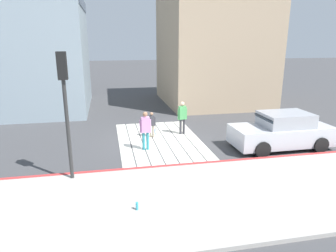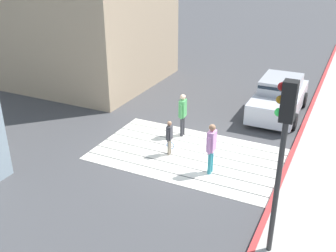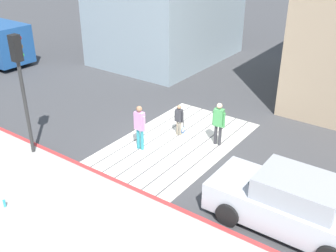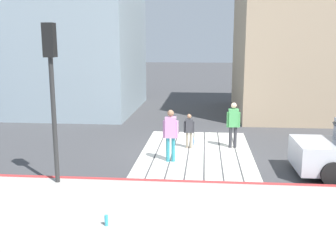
# 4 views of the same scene
# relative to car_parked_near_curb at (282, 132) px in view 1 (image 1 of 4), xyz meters

# --- Properties ---
(ground_plane) EXTENTS (120.00, 120.00, 0.00)m
(ground_plane) POSITION_rel_car_parked_near_curb_xyz_m (2.00, 5.05, -0.73)
(ground_plane) COLOR #424244
(crosswalk_stripes) EXTENTS (6.40, 3.80, 0.01)m
(crosswalk_stripes) POSITION_rel_car_parked_near_curb_xyz_m (2.00, 5.05, -0.73)
(crosswalk_stripes) COLOR silver
(crosswalk_stripes) RESTS_ON ground
(sidewalk_west) EXTENTS (4.80, 40.00, 0.12)m
(sidewalk_west) POSITION_rel_car_parked_near_curb_xyz_m (-3.60, 5.05, -0.67)
(sidewalk_west) COLOR #ADA8A0
(sidewalk_west) RESTS_ON ground
(curb_painted) EXTENTS (0.16, 40.00, 0.13)m
(curb_painted) POSITION_rel_car_parked_near_curb_xyz_m (-1.25, 5.05, -0.67)
(curb_painted) COLOR #BC3333
(curb_painted) RESTS_ON ground
(building_far_north) EXTENTS (8.00, 6.03, 12.50)m
(building_far_north) POSITION_rel_car_parked_near_curb_xyz_m (10.50, 11.61, 5.52)
(building_far_north) COLOR #8C9EA8
(building_far_north) RESTS_ON ground
(building_far_south) EXTENTS (8.00, 7.04, 8.18)m
(building_far_south) POSITION_rel_car_parked_near_curb_xyz_m (10.50, -0.42, 3.36)
(building_far_south) COLOR tan
(building_far_south) RESTS_ON ground
(car_parked_near_curb) EXTENTS (2.01, 4.31, 1.57)m
(car_parked_near_curb) POSITION_rel_car_parked_near_curb_xyz_m (0.00, 0.00, 0.00)
(car_parked_near_curb) COLOR silver
(car_parked_near_curb) RESTS_ON ground
(traffic_light_corner) EXTENTS (0.39, 0.28, 4.24)m
(traffic_light_corner) POSITION_rel_car_parked_near_curb_xyz_m (-1.58, 8.66, 2.30)
(traffic_light_corner) COLOR #2D2D2D
(traffic_light_corner) RESTS_ON ground
(water_bottle) EXTENTS (0.07, 0.07, 0.22)m
(water_bottle) POSITION_rel_car_parked_near_curb_xyz_m (-4.04, 6.74, -0.50)
(water_bottle) COLOR #33A5BF
(water_bottle) RESTS_ON sidewalk_west
(pedestrian_adult_lead) EXTENTS (0.24, 0.49, 1.66)m
(pedestrian_adult_lead) POSITION_rel_car_parked_near_curb_xyz_m (2.79, 3.75, 0.23)
(pedestrian_adult_lead) COLOR #333338
(pedestrian_adult_lead) RESTS_ON ground
(pedestrian_adult_trailing) EXTENTS (0.22, 0.49, 1.68)m
(pedestrian_adult_trailing) POSITION_rel_car_parked_near_curb_xyz_m (0.90, 5.85, 0.25)
(pedestrian_adult_trailing) COLOR teal
(pedestrian_adult_trailing) RESTS_ON ground
(pedestrian_child_with_racket) EXTENTS (0.28, 0.39, 1.26)m
(pedestrian_child_with_racket) POSITION_rel_car_parked_near_curb_xyz_m (2.59, 5.32, -0.03)
(pedestrian_child_with_racket) COLOR gray
(pedestrian_child_with_racket) RESTS_ON ground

